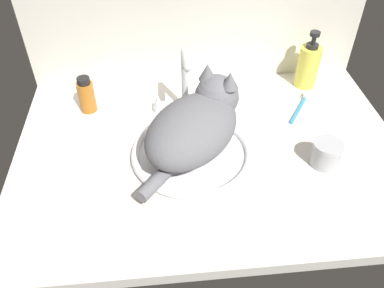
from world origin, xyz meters
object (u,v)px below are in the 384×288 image
at_px(sink_basin, 192,153).
at_px(metal_jar, 326,154).
at_px(toothbrush, 300,107).
at_px(cat, 198,123).
at_px(faucet, 185,88).
at_px(amber_bottle, 86,95).
at_px(soap_pump_bottle, 308,66).

xyz_separation_m(sink_basin, metal_jar, (0.33, -0.06, 0.02)).
bearing_deg(sink_basin, toothbrush, 26.73).
distance_m(cat, metal_jar, 0.33).
xyz_separation_m(faucet, cat, (0.02, -0.17, 0.01)).
relative_size(cat, amber_bottle, 3.15).
relative_size(faucet, toothbrush, 1.45).
bearing_deg(metal_jar, amber_bottle, 154.76).
height_order(cat, soap_pump_bottle, cat).
distance_m(faucet, amber_bottle, 0.29).
distance_m(sink_basin, cat, 0.09).
bearing_deg(cat, soap_pump_bottle, 36.19).
xyz_separation_m(metal_jar, toothbrush, (0.01, 0.23, -0.03)).
distance_m(faucet, metal_jar, 0.42).
bearing_deg(cat, amber_bottle, 145.27).
relative_size(sink_basin, cat, 0.91).
height_order(sink_basin, soap_pump_bottle, soap_pump_bottle).
bearing_deg(soap_pump_bottle, sink_basin, -143.04).
bearing_deg(amber_bottle, sink_basin, -38.77).
xyz_separation_m(metal_jar, amber_bottle, (-0.61, 0.29, 0.02)).
bearing_deg(amber_bottle, faucet, -6.62).
xyz_separation_m(faucet, metal_jar, (0.33, -0.26, -0.04)).
relative_size(sink_basin, metal_jar, 4.28).
bearing_deg(faucet, amber_bottle, 173.38).
height_order(cat, amber_bottle, cat).
bearing_deg(toothbrush, metal_jar, -92.24).
bearing_deg(amber_bottle, toothbrush, -5.24).
bearing_deg(cat, metal_jar, -14.54).
xyz_separation_m(cat, toothbrush, (0.32, 0.15, -0.09)).
relative_size(soap_pump_bottle, metal_jar, 2.48).
bearing_deg(soap_pump_bottle, toothbrush, -112.98).
height_order(sink_basin, metal_jar, metal_jar).
bearing_deg(sink_basin, metal_jar, -10.54).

